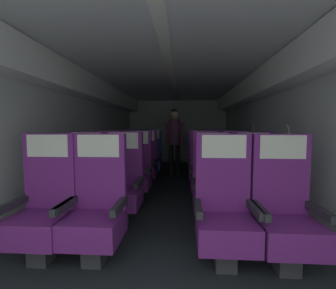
# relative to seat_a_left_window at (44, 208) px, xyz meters

# --- Properties ---
(ground) EXTENTS (3.47, 7.75, 0.02)m
(ground) POSITION_rel_seat_a_left_window_xyz_m (1.03, 2.08, -0.47)
(ground) COLOR #23282D
(fuselage_shell) EXTENTS (3.35, 7.40, 2.11)m
(fuselage_shell) POSITION_rel_seat_a_left_window_xyz_m (1.03, 2.34, 1.06)
(fuselage_shell) COLOR silver
(fuselage_shell) RESTS_ON ground
(seat_a_left_window) EXTENTS (0.50, 0.46, 1.12)m
(seat_a_left_window) POSITION_rel_seat_a_left_window_xyz_m (0.00, 0.00, 0.00)
(seat_a_left_window) COLOR #38383D
(seat_a_left_window) RESTS_ON ground
(seat_a_left_aisle) EXTENTS (0.50, 0.46, 1.12)m
(seat_a_left_aisle) POSITION_rel_seat_a_left_window_xyz_m (0.46, 0.02, 0.00)
(seat_a_left_aisle) COLOR #38383D
(seat_a_left_aisle) RESTS_ON ground
(seat_a_right_aisle) EXTENTS (0.50, 0.46, 1.12)m
(seat_a_right_aisle) POSITION_rel_seat_a_left_window_xyz_m (2.06, 0.00, 0.00)
(seat_a_right_aisle) COLOR #38383D
(seat_a_right_aisle) RESTS_ON ground
(seat_a_right_window) EXTENTS (0.50, 0.46, 1.12)m
(seat_a_right_window) POSITION_rel_seat_a_left_window_xyz_m (1.57, 0.02, 0.00)
(seat_a_right_window) COLOR #38383D
(seat_a_right_window) RESTS_ON ground
(seat_b_left_window) EXTENTS (0.50, 0.46, 1.12)m
(seat_b_left_window) POSITION_rel_seat_a_left_window_xyz_m (-0.00, 0.85, 0.00)
(seat_b_left_window) COLOR #38383D
(seat_b_left_window) RESTS_ON ground
(seat_b_left_aisle) EXTENTS (0.50, 0.46, 1.12)m
(seat_b_left_aisle) POSITION_rel_seat_a_left_window_xyz_m (0.47, 0.84, 0.00)
(seat_b_left_aisle) COLOR #38383D
(seat_b_left_aisle) RESTS_ON ground
(seat_b_right_aisle) EXTENTS (0.50, 0.46, 1.12)m
(seat_b_right_aisle) POSITION_rel_seat_a_left_window_xyz_m (2.06, 0.83, 0.00)
(seat_b_right_aisle) COLOR #38383D
(seat_b_right_aisle) RESTS_ON ground
(seat_b_right_window) EXTENTS (0.50, 0.46, 1.12)m
(seat_b_right_window) POSITION_rel_seat_a_left_window_xyz_m (1.58, 0.84, 0.00)
(seat_b_right_window) COLOR #38383D
(seat_b_right_window) RESTS_ON ground
(seat_c_left_window) EXTENTS (0.50, 0.46, 1.12)m
(seat_c_left_window) POSITION_rel_seat_a_left_window_xyz_m (0.00, 1.68, 0.00)
(seat_c_left_window) COLOR #38383D
(seat_c_left_window) RESTS_ON ground
(seat_c_left_aisle) EXTENTS (0.50, 0.46, 1.12)m
(seat_c_left_aisle) POSITION_rel_seat_a_left_window_xyz_m (0.47, 1.67, 0.00)
(seat_c_left_aisle) COLOR #38383D
(seat_c_left_aisle) RESTS_ON ground
(seat_c_right_aisle) EXTENTS (0.50, 0.46, 1.12)m
(seat_c_right_aisle) POSITION_rel_seat_a_left_window_xyz_m (2.05, 1.69, 0.00)
(seat_c_right_aisle) COLOR #38383D
(seat_c_right_aisle) RESTS_ON ground
(seat_c_right_window) EXTENTS (0.50, 0.46, 1.12)m
(seat_c_right_window) POSITION_rel_seat_a_left_window_xyz_m (1.58, 1.69, 0.00)
(seat_c_right_window) COLOR #38383D
(seat_c_right_window) RESTS_ON ground
(seat_d_left_window) EXTENTS (0.50, 0.46, 1.12)m
(seat_d_left_window) POSITION_rel_seat_a_left_window_xyz_m (-0.01, 2.52, 0.00)
(seat_d_left_window) COLOR #38383D
(seat_d_left_window) RESTS_ON ground
(seat_d_left_aisle) EXTENTS (0.50, 0.46, 1.12)m
(seat_d_left_aisle) POSITION_rel_seat_a_left_window_xyz_m (0.46, 2.53, 0.00)
(seat_d_left_aisle) COLOR #38383D
(seat_d_left_aisle) RESTS_ON ground
(seat_d_right_aisle) EXTENTS (0.50, 0.46, 1.12)m
(seat_d_right_aisle) POSITION_rel_seat_a_left_window_xyz_m (2.05, 2.54, 0.00)
(seat_d_right_aisle) COLOR #38383D
(seat_d_right_aisle) RESTS_ON ground
(seat_d_right_window) EXTENTS (0.50, 0.46, 1.12)m
(seat_d_right_window) POSITION_rel_seat_a_left_window_xyz_m (1.57, 2.52, 0.00)
(seat_d_right_window) COLOR #38383D
(seat_d_right_window) RESTS_ON ground
(seat_e_left_window) EXTENTS (0.50, 0.46, 1.12)m
(seat_e_left_window) POSITION_rel_seat_a_left_window_xyz_m (-0.00, 3.35, 0.00)
(seat_e_left_window) COLOR #38383D
(seat_e_left_window) RESTS_ON ground
(seat_e_left_aisle) EXTENTS (0.50, 0.46, 1.12)m
(seat_e_left_aisle) POSITION_rel_seat_a_left_window_xyz_m (0.48, 3.38, 0.00)
(seat_e_left_aisle) COLOR #38383D
(seat_e_left_aisle) RESTS_ON ground
(seat_e_right_aisle) EXTENTS (0.50, 0.46, 1.12)m
(seat_e_right_aisle) POSITION_rel_seat_a_left_window_xyz_m (2.05, 3.36, 0.00)
(seat_e_right_aisle) COLOR #38383D
(seat_e_right_aisle) RESTS_ON ground
(seat_e_right_window) EXTENTS (0.50, 0.46, 1.12)m
(seat_e_right_window) POSITION_rel_seat_a_left_window_xyz_m (1.58, 3.37, 0.00)
(seat_e_right_window) COLOR #38383D
(seat_e_right_window) RESTS_ON ground
(flight_attendant) EXTENTS (0.43, 0.28, 1.61)m
(flight_attendant) POSITION_rel_seat_a_left_window_xyz_m (1.02, 3.53, 0.53)
(flight_attendant) COLOR black
(flight_attendant) RESTS_ON ground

